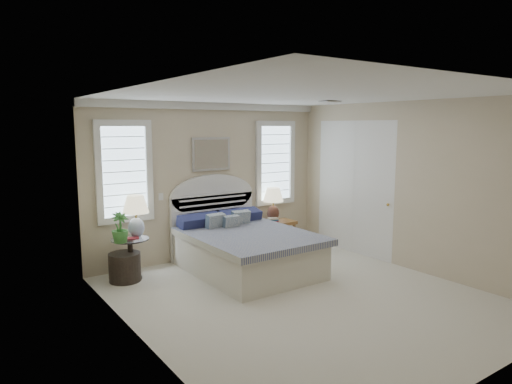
% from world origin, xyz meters
% --- Properties ---
extents(floor, '(4.50, 5.00, 0.01)m').
position_xyz_m(floor, '(0.00, 0.00, 0.00)').
color(floor, '#B8B19D').
rests_on(floor, ground).
extents(ceiling, '(4.50, 5.00, 0.01)m').
position_xyz_m(ceiling, '(0.00, 0.00, 2.70)').
color(ceiling, white).
rests_on(ceiling, wall_back).
extents(wall_back, '(4.50, 0.02, 2.70)m').
position_xyz_m(wall_back, '(0.00, 2.50, 1.35)').
color(wall_back, '#BFAF8F').
rests_on(wall_back, floor).
extents(wall_left, '(0.02, 5.00, 2.70)m').
position_xyz_m(wall_left, '(-2.25, 0.00, 1.35)').
color(wall_left, '#BFAF8F').
rests_on(wall_left, floor).
extents(wall_right, '(0.02, 5.00, 2.70)m').
position_xyz_m(wall_right, '(2.25, 0.00, 1.35)').
color(wall_right, '#BFAF8F').
rests_on(wall_right, floor).
extents(crown_molding, '(4.50, 0.08, 0.12)m').
position_xyz_m(crown_molding, '(0.00, 2.46, 2.64)').
color(crown_molding, silver).
rests_on(crown_molding, wall_back).
extents(hvac_vent, '(0.30, 0.20, 0.02)m').
position_xyz_m(hvac_vent, '(1.20, 0.80, 2.68)').
color(hvac_vent, '#B2B2B2').
rests_on(hvac_vent, ceiling).
extents(switch_plate, '(0.08, 0.01, 0.12)m').
position_xyz_m(switch_plate, '(-0.95, 2.48, 1.15)').
color(switch_plate, silver).
rests_on(switch_plate, wall_back).
extents(window_left, '(0.90, 0.06, 1.60)m').
position_xyz_m(window_left, '(-1.55, 2.48, 1.60)').
color(window_left, silver).
rests_on(window_left, wall_back).
extents(window_right, '(0.90, 0.06, 1.60)m').
position_xyz_m(window_right, '(1.40, 2.48, 1.60)').
color(window_right, silver).
rests_on(window_right, wall_back).
extents(painting, '(0.74, 0.04, 0.58)m').
position_xyz_m(painting, '(0.00, 2.46, 1.82)').
color(painting, silver).
rests_on(painting, wall_back).
extents(closet_door, '(0.02, 1.80, 2.40)m').
position_xyz_m(closet_door, '(2.23, 1.20, 1.20)').
color(closet_door, silver).
rests_on(closet_door, floor).
extents(bed, '(1.72, 2.28, 1.47)m').
position_xyz_m(bed, '(0.00, 1.46, 0.39)').
color(bed, beige).
rests_on(bed, floor).
extents(side_table_left, '(0.56, 0.56, 0.63)m').
position_xyz_m(side_table_left, '(-1.65, 2.05, 0.39)').
color(side_table_left, black).
rests_on(side_table_left, floor).
extents(nightstand_right, '(0.50, 0.40, 0.53)m').
position_xyz_m(nightstand_right, '(1.30, 2.15, 0.39)').
color(nightstand_right, '#9F6534').
rests_on(nightstand_right, floor).
extents(floor_pot, '(0.62, 0.62, 0.43)m').
position_xyz_m(floor_pot, '(-1.75, 2.02, 0.21)').
color(floor_pot, black).
rests_on(floor_pot, floor).
extents(lamp_left, '(0.48, 0.48, 0.65)m').
position_xyz_m(lamp_left, '(-1.52, 2.10, 1.02)').
color(lamp_left, white).
rests_on(lamp_left, side_table_left).
extents(lamp_right, '(0.47, 0.47, 0.63)m').
position_xyz_m(lamp_right, '(1.21, 2.28, 0.91)').
color(lamp_right, black).
rests_on(lamp_right, nightstand_right).
extents(potted_plant, '(0.29, 0.29, 0.44)m').
position_xyz_m(potted_plant, '(-1.84, 1.89, 0.85)').
color(potted_plant, '#28652C').
rests_on(potted_plant, side_table_left).
extents(books_left, '(0.20, 0.17, 0.02)m').
position_xyz_m(books_left, '(-1.62, 2.00, 0.64)').
color(books_left, maroon).
rests_on(books_left, side_table_left).
extents(books_right, '(0.23, 0.20, 0.08)m').
position_xyz_m(books_right, '(1.12, 2.15, 0.57)').
color(books_right, maroon).
rests_on(books_right, nightstand_right).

